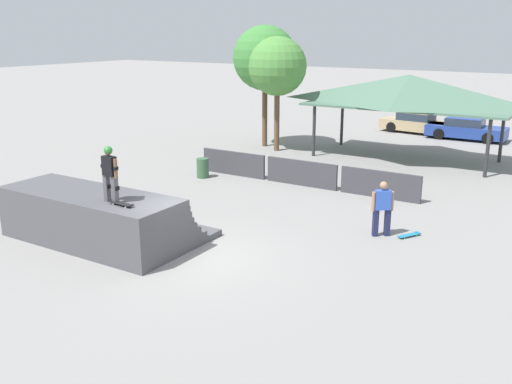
# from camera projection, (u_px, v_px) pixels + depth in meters

# --- Properties ---
(ground_plane) EXTENTS (160.00, 160.00, 0.00)m
(ground_plane) POSITION_uv_depth(u_px,v_px,m) (189.00, 257.00, 16.10)
(ground_plane) COLOR gray
(quarter_pipe_ramp) EXTENTS (5.86, 3.62, 1.57)m
(quarter_pipe_ramp) POSITION_uv_depth(u_px,v_px,m) (98.00, 218.00, 17.21)
(quarter_pipe_ramp) COLOR #4C4C51
(quarter_pipe_ramp) RESTS_ON ground
(skater_on_deck) EXTENTS (0.68, 0.24, 1.59)m
(skater_on_deck) POSITION_uv_depth(u_px,v_px,m) (110.00, 170.00, 15.63)
(skater_on_deck) COLOR #4C4C51
(skater_on_deck) RESTS_ON quarter_pipe_ramp
(skateboard_on_deck) EXTENTS (0.82, 0.25, 0.09)m
(skateboard_on_deck) POSITION_uv_depth(u_px,v_px,m) (122.00, 204.00, 15.52)
(skateboard_on_deck) COLOR silver
(skateboard_on_deck) RESTS_ON quarter_pipe_ramp
(bystander_walking) EXTENTS (0.62, 0.52, 1.75)m
(bystander_walking) POSITION_uv_depth(u_px,v_px,m) (382.00, 206.00, 17.52)
(bystander_walking) COLOR #1E2347
(bystander_walking) RESTS_ON ground
(skateboard_on_ground) EXTENTS (0.58, 0.80, 0.09)m
(skateboard_on_ground) POSITION_uv_depth(u_px,v_px,m) (410.00, 235.00, 17.69)
(skateboard_on_ground) COLOR green
(skateboard_on_ground) RESTS_ON ground
(barrier_fence) EXTENTS (9.90, 0.12, 1.05)m
(barrier_fence) POSITION_uv_depth(u_px,v_px,m) (301.00, 173.00, 23.40)
(barrier_fence) COLOR #3D3D42
(barrier_fence) RESTS_ON ground
(pavilion_shelter) EXTENTS (9.77, 4.11, 4.13)m
(pavilion_shelter) POSITION_uv_depth(u_px,v_px,m) (409.00, 91.00, 27.47)
(pavilion_shelter) COLOR #2D2D33
(pavilion_shelter) RESTS_ON ground
(tree_beside_pavilion) EXTENTS (3.01, 3.01, 5.90)m
(tree_beside_pavilion) POSITION_uv_depth(u_px,v_px,m) (277.00, 67.00, 29.16)
(tree_beside_pavilion) COLOR brown
(tree_beside_pavilion) RESTS_ON ground
(tree_far_back) EXTENTS (3.43, 3.43, 6.47)m
(tree_far_back) POSITION_uv_depth(u_px,v_px,m) (265.00, 58.00, 30.25)
(tree_far_back) COLOR brown
(tree_far_back) RESTS_ON ground
(trash_bin) EXTENTS (0.52, 0.52, 0.85)m
(trash_bin) POSITION_uv_depth(u_px,v_px,m) (203.00, 168.00, 24.68)
(trash_bin) COLOR #385B3D
(trash_bin) RESTS_ON ground
(parked_car_tan) EXTENTS (4.63, 2.19, 1.27)m
(parked_car_tan) POSITION_uv_depth(u_px,v_px,m) (417.00, 123.00, 35.35)
(parked_car_tan) COLOR tan
(parked_car_tan) RESTS_ON ground
(parked_car_blue) EXTENTS (4.44, 1.81, 1.27)m
(parked_car_blue) POSITION_uv_depth(u_px,v_px,m) (466.00, 129.00, 33.27)
(parked_car_blue) COLOR navy
(parked_car_blue) RESTS_ON ground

